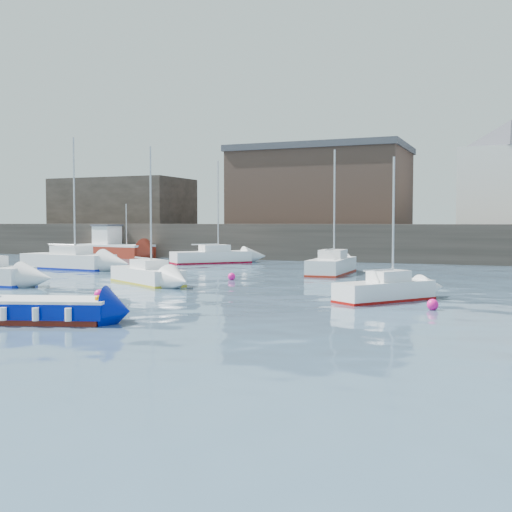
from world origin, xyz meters
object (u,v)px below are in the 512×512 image
at_px(fishing_boat, 114,247).
at_px(sailboat_c, 385,290).
at_px(sailboat_f, 332,265).
at_px(sailboat_h, 211,256).
at_px(buoy_far, 232,280).
at_px(buoy_mid, 433,310).
at_px(sailboat_b, 147,275).
at_px(buoy_near, 99,299).
at_px(blue_dinghy, 48,309).
at_px(sailboat_e, 68,261).

height_order(fishing_boat, sailboat_c, sailboat_c).
xyz_separation_m(sailboat_f, sailboat_h, (-11.43, 6.53, -0.02)).
relative_size(sailboat_f, buoy_far, 18.31).
height_order(fishing_boat, sailboat_f, sailboat_f).
xyz_separation_m(buoy_mid, buoy_far, (-11.66, 8.15, 0.00)).
distance_m(fishing_boat, buoy_mid, 39.71).
xyz_separation_m(sailboat_b, sailboat_f, (7.09, 9.62, 0.08)).
height_order(fishing_boat, buoy_far, fishing_boat).
relative_size(sailboat_f, buoy_mid, 18.32).
bearing_deg(sailboat_f, buoy_near, -107.86).
relative_size(fishing_boat, buoy_far, 18.29).
bearing_deg(sailboat_c, sailboat_h, 132.29).
bearing_deg(sailboat_f, fishing_boat, 155.47).
xyz_separation_m(sailboat_c, buoy_near, (-10.85, -3.99, -0.44)).
xyz_separation_m(blue_dinghy, buoy_far, (-0.87, 15.71, -0.42)).
distance_m(sailboat_c, buoy_near, 11.56).
bearing_deg(sailboat_f, sailboat_c, -65.29).
height_order(sailboat_e, sailboat_f, sailboat_e).
bearing_deg(sailboat_e, sailboat_c, -22.17).
relative_size(blue_dinghy, sailboat_h, 0.55).
xyz_separation_m(fishing_boat, sailboat_e, (5.68, -13.38, -0.35)).
height_order(sailboat_f, buoy_near, sailboat_f).
xyz_separation_m(sailboat_f, buoy_far, (-3.94, -6.07, -0.53)).
bearing_deg(sailboat_h, sailboat_b, -74.96).
bearing_deg(sailboat_c, fishing_boat, 141.67).
xyz_separation_m(sailboat_f, buoy_mid, (7.72, -14.23, -0.53)).
distance_m(sailboat_b, buoy_near, 6.86).
relative_size(sailboat_h, buoy_mid, 18.98).
relative_size(sailboat_e, buoy_mid, 21.17).
bearing_deg(blue_dinghy, sailboat_h, 106.43).
bearing_deg(fishing_boat, sailboat_h, -19.05).
bearing_deg(buoy_far, sailboat_b, -131.60).
bearing_deg(sailboat_h, blue_dinghy, -73.57).
distance_m(fishing_boat, sailboat_c, 36.81).
xyz_separation_m(fishing_boat, buoy_near, (18.02, -26.82, -0.92)).
relative_size(sailboat_f, sailboat_h, 0.97).
bearing_deg(blue_dinghy, sailboat_e, 127.31).
xyz_separation_m(blue_dinghy, buoy_mid, (10.80, 7.56, -0.42)).
height_order(sailboat_h, buoy_near, sailboat_h).
bearing_deg(buoy_near, buoy_far, 82.80).
distance_m(blue_dinghy, buoy_far, 15.74).
relative_size(sailboat_c, sailboat_e, 0.66).
bearing_deg(sailboat_e, sailboat_f, 8.95).
height_order(sailboat_c, sailboat_f, sailboat_f).
distance_m(fishing_boat, sailboat_b, 25.89).
height_order(sailboat_h, buoy_mid, sailboat_h).
relative_size(sailboat_h, buoy_far, 18.97).
distance_m(sailboat_b, buoy_mid, 15.52).
distance_m(sailboat_c, sailboat_f, 13.45).
height_order(blue_dinghy, sailboat_f, sailboat_f).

